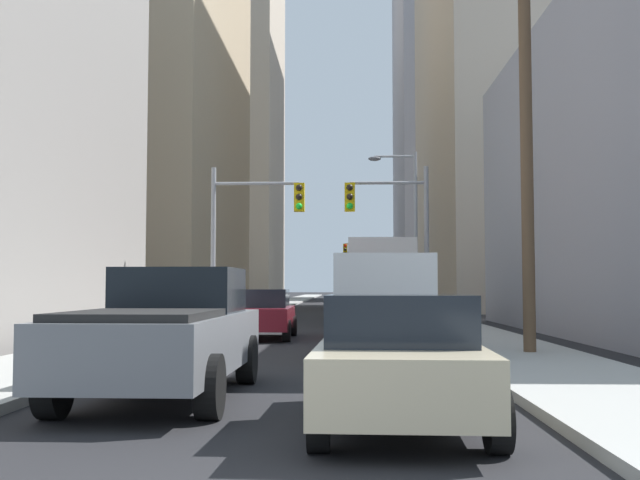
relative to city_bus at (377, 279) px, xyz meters
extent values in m
cube|color=#9E9E99|center=(-7.10, 21.12, -1.85)|extent=(2.96, 160.00, 0.15)
cube|color=#9E9E99|center=(2.49, 21.12, -1.85)|extent=(2.96, 160.00, 0.15)
cube|color=silver|center=(0.00, -0.01, 0.02)|extent=(2.52, 11.50, 2.90)
cube|color=black|center=(-1.26, -0.01, 0.54)|extent=(0.04, 10.58, 0.80)
cube|color=red|center=(-1.26, -0.01, -0.56)|extent=(0.03, 10.58, 0.28)
cylinder|color=black|center=(-1.17, 4.02, -1.43)|extent=(0.32, 1.00, 1.00)
cylinder|color=black|center=(1.18, 4.02, -1.43)|extent=(0.32, 1.00, 1.00)
cylinder|color=black|center=(-1.17, -3.23, -1.43)|extent=(0.32, 1.00, 1.00)
cylinder|color=black|center=(1.18, -3.23, -1.43)|extent=(0.32, 1.00, 1.00)
cube|color=slate|center=(-3.94, -22.45, -1.13)|extent=(2.08, 5.43, 0.80)
cube|color=black|center=(-3.94, -21.48, -0.38)|extent=(1.83, 1.83, 0.70)
cube|color=black|center=(-3.94, -23.80, -0.68)|extent=(1.80, 2.40, 0.10)
cylinder|color=black|center=(-4.90, -20.72, -1.53)|extent=(0.28, 0.80, 0.80)
cylinder|color=black|center=(-2.98, -20.72, -1.53)|extent=(0.28, 0.80, 0.80)
cylinder|color=black|center=(-4.90, -24.18, -1.53)|extent=(0.28, 0.80, 0.80)
cylinder|color=black|center=(-2.98, -24.18, -1.53)|extent=(0.28, 0.80, 0.80)
cube|color=white|center=(-0.57, -16.13, -0.62)|extent=(2.00, 5.20, 1.90)
cube|color=black|center=(-0.57, -13.53, -0.20)|extent=(1.76, 0.02, 0.60)
cylinder|color=black|center=(-1.53, -14.47, -1.57)|extent=(0.24, 0.72, 0.72)
cylinder|color=black|center=(0.39, -14.47, -1.57)|extent=(0.24, 0.72, 0.72)
cylinder|color=black|center=(-1.53, -17.80, -1.57)|extent=(0.24, 0.72, 0.72)
cylinder|color=black|center=(0.39, -17.80, -1.57)|extent=(0.24, 0.72, 0.72)
cube|color=#C6B793|center=(-0.73, -24.59, -1.28)|extent=(1.94, 4.26, 0.65)
cube|color=black|center=(-0.73, -24.74, -0.68)|extent=(1.65, 1.95, 0.55)
cylinder|color=black|center=(-1.60, -23.25, -1.61)|extent=(0.22, 0.64, 0.64)
cylinder|color=black|center=(0.13, -23.25, -1.61)|extent=(0.22, 0.64, 0.64)
cylinder|color=black|center=(-1.60, -25.94, -1.61)|extent=(0.22, 0.64, 0.64)
cylinder|color=black|center=(0.13, -25.94, -1.61)|extent=(0.22, 0.64, 0.64)
cube|color=maroon|center=(-3.92, -9.94, -1.28)|extent=(1.87, 4.23, 0.65)
cube|color=black|center=(-3.92, -10.09, -0.68)|extent=(1.61, 1.93, 0.55)
cylinder|color=black|center=(-4.78, -8.60, -1.61)|extent=(0.22, 0.64, 0.64)
cylinder|color=black|center=(-3.05, -8.60, -1.61)|extent=(0.22, 0.64, 0.64)
cylinder|color=black|center=(-4.78, -11.29, -1.61)|extent=(0.22, 0.64, 0.64)
cylinder|color=black|center=(-3.05, -11.29, -1.61)|extent=(0.22, 0.64, 0.64)
cube|color=maroon|center=(-0.55, -9.11, -1.28)|extent=(1.85, 4.22, 0.65)
cube|color=black|center=(-0.55, -9.26, -0.68)|extent=(1.60, 1.92, 0.55)
cylinder|color=black|center=(-1.41, -7.77, -1.61)|extent=(0.22, 0.64, 0.64)
cylinder|color=black|center=(0.32, -7.77, -1.61)|extent=(0.22, 0.64, 0.64)
cylinder|color=black|center=(-1.41, -10.46, -1.61)|extent=(0.22, 0.64, 0.64)
cylinder|color=black|center=(0.32, -10.46, -1.61)|extent=(0.22, 0.64, 0.64)
cylinder|color=gray|center=(-6.22, -5.60, 1.07)|extent=(0.18, 0.18, 6.00)
cylinder|color=gray|center=(-4.63, -5.60, 3.47)|extent=(3.17, 0.12, 0.12)
cube|color=gold|center=(-3.05, -5.60, 2.95)|extent=(0.38, 0.30, 1.05)
sphere|color=black|center=(-3.05, -5.77, 3.29)|extent=(0.24, 0.24, 0.24)
sphere|color=black|center=(-3.05, -5.77, 2.95)|extent=(0.24, 0.24, 0.24)
sphere|color=#19D833|center=(-3.05, -5.77, 2.61)|extent=(0.24, 0.24, 0.24)
cylinder|color=gray|center=(1.61, -5.60, 1.07)|extent=(0.18, 0.18, 6.00)
cylinder|color=gray|center=(0.21, -5.60, 3.47)|extent=(2.80, 0.12, 0.12)
cube|color=gold|center=(-1.19, -5.60, 2.95)|extent=(0.38, 0.30, 1.05)
sphere|color=black|center=(-1.19, -5.77, 3.29)|extent=(0.24, 0.24, 0.24)
sphere|color=black|center=(-1.19, -5.77, 2.95)|extent=(0.24, 0.24, 0.24)
sphere|color=#19D833|center=(-1.19, -5.77, 2.61)|extent=(0.24, 0.24, 0.24)
cylinder|color=gray|center=(1.61, 34.44, 1.07)|extent=(0.18, 0.18, 6.00)
cylinder|color=gray|center=(0.10, 34.44, 3.47)|extent=(3.01, 0.12, 0.12)
cube|color=gold|center=(-1.41, 34.44, 2.95)|extent=(0.38, 0.30, 1.05)
sphere|color=red|center=(-1.41, 34.27, 3.29)|extent=(0.24, 0.24, 0.24)
sphere|color=black|center=(-1.41, 34.27, 2.95)|extent=(0.24, 0.24, 0.24)
sphere|color=black|center=(-1.41, 34.27, 2.61)|extent=(0.24, 0.24, 0.24)
cylinder|color=brown|center=(2.78, -16.10, 2.92)|extent=(0.28, 0.28, 9.70)
cylinder|color=gray|center=(1.71, -0.22, 1.82)|extent=(0.16, 0.16, 7.50)
cylinder|color=gray|center=(0.82, -0.22, 5.37)|extent=(1.78, 0.10, 0.10)
ellipsoid|color=#4C4C51|center=(-0.07, -0.22, 5.27)|extent=(0.56, 0.32, 0.20)
cube|color=tan|center=(-20.00, 16.21, 14.16)|extent=(21.71, 22.97, 32.18)
cube|color=#B7A893|center=(-18.03, 58.62, 23.83)|extent=(16.76, 20.77, 51.52)
cube|color=#B7A893|center=(13.90, 23.00, 15.37)|extent=(17.80, 24.90, 34.60)
cube|color=#93939E|center=(13.22, 62.85, 22.00)|extent=(15.87, 21.12, 47.86)
camera|label=1|loc=(-1.33, -33.44, -0.31)|focal=42.84mm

